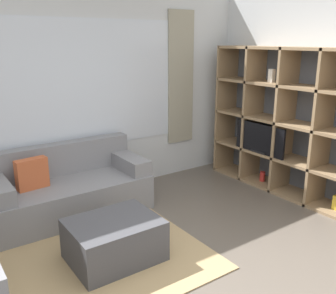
{
  "coord_description": "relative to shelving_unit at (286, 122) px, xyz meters",
  "views": [
    {
      "loc": [
        -1.82,
        -1.83,
        2.0
      ],
      "look_at": [
        0.47,
        1.44,
        0.85
      ],
      "focal_mm": 40.0,
      "sensor_mm": 36.0,
      "label": 1
    }
  ],
  "objects": [
    {
      "name": "area_rug",
      "position": [
        -3.23,
        0.04,
        -0.94
      ],
      "size": [
        2.79,
        2.15,
        0.01
      ],
      "primitive_type": "cube",
      "color": "tan",
      "rests_on": "ground_plane"
    },
    {
      "name": "wall_back",
      "position": [
        -2.24,
        1.4,
        0.41
      ],
      "size": [
        6.04,
        0.11,
        2.7
      ],
      "color": "silver",
      "rests_on": "ground_plane"
    },
    {
      "name": "couch_main",
      "position": [
        -2.68,
        0.94,
        -0.64
      ],
      "size": [
        1.8,
        0.82,
        0.8
      ],
      "color": "gray",
      "rests_on": "ground_plane"
    },
    {
      "name": "wall_right",
      "position": [
        0.22,
        0.06,
        0.41
      ],
      "size": [
        0.07,
        3.81,
        2.7
      ],
      "primitive_type": "cube",
      "color": "silver",
      "rests_on": "ground_plane"
    },
    {
      "name": "ottoman",
      "position": [
        -2.69,
        -0.25,
        -0.74
      ],
      "size": [
        0.81,
        0.64,
        0.4
      ],
      "color": "#47474C",
      "rests_on": "ground_plane"
    },
    {
      "name": "shelving_unit",
      "position": [
        0.0,
        0.0,
        0.0
      ],
      "size": [
        0.43,
        2.25,
        1.91
      ],
      "color": "#515660",
      "rests_on": "ground_plane"
    }
  ]
}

